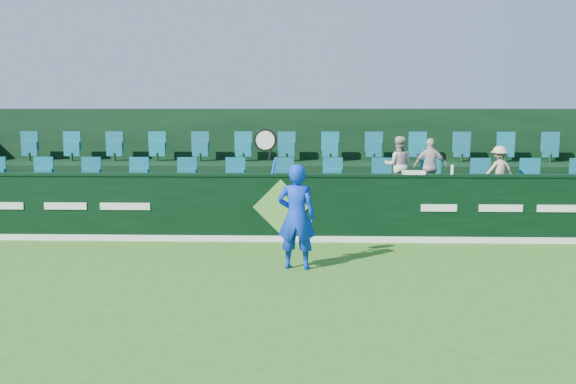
{
  "coord_description": "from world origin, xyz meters",
  "views": [
    {
      "loc": [
        0.53,
        -8.58,
        2.7
      ],
      "look_at": [
        0.18,
        2.8,
        1.15
      ],
      "focal_mm": 40.0,
      "sensor_mm": 36.0,
      "label": 1
    }
  ],
  "objects_px": {
    "towel": "(414,173)",
    "drinks_bottle": "(452,169)",
    "tennis_player": "(296,216)",
    "spectator_middle": "(430,166)",
    "spectator_left": "(398,165)",
    "spectator_right": "(499,170)"
  },
  "relations": [
    {
      "from": "tennis_player",
      "to": "spectator_middle",
      "type": "xyz_separation_m",
      "value": [
        2.8,
        3.29,
        0.51
      ]
    },
    {
      "from": "spectator_right",
      "to": "drinks_bottle",
      "type": "xyz_separation_m",
      "value": [
        -1.24,
        -1.12,
        0.13
      ]
    },
    {
      "from": "spectator_right",
      "to": "towel",
      "type": "distance_m",
      "value": 2.28
    },
    {
      "from": "tennis_player",
      "to": "drinks_bottle",
      "type": "xyz_separation_m",
      "value": [
        3.02,
        2.17,
        0.55
      ]
    },
    {
      "from": "towel",
      "to": "spectator_left",
      "type": "bearing_deg",
      "value": 97.41
    },
    {
      "from": "tennis_player",
      "to": "towel",
      "type": "height_order",
      "value": "tennis_player"
    },
    {
      "from": "towel",
      "to": "tennis_player",
      "type": "bearing_deg",
      "value": -136.26
    },
    {
      "from": "spectator_left",
      "to": "spectator_middle",
      "type": "distance_m",
      "value": 0.68
    },
    {
      "from": "spectator_left",
      "to": "towel",
      "type": "distance_m",
      "value": 1.13
    },
    {
      "from": "spectator_middle",
      "to": "towel",
      "type": "height_order",
      "value": "spectator_middle"
    },
    {
      "from": "spectator_left",
      "to": "drinks_bottle",
      "type": "relative_size",
      "value": 6.52
    },
    {
      "from": "spectator_left",
      "to": "drinks_bottle",
      "type": "bearing_deg",
      "value": 132.53
    },
    {
      "from": "spectator_middle",
      "to": "spectator_right",
      "type": "relative_size",
      "value": 1.15
    },
    {
      "from": "towel",
      "to": "drinks_bottle",
      "type": "xyz_separation_m",
      "value": [
        0.75,
        0.0,
        0.06
      ]
    },
    {
      "from": "towel",
      "to": "drinks_bottle",
      "type": "height_order",
      "value": "drinks_bottle"
    },
    {
      "from": "towel",
      "to": "spectator_right",
      "type": "bearing_deg",
      "value": 29.38
    },
    {
      "from": "spectator_middle",
      "to": "tennis_player",
      "type": "bearing_deg",
      "value": 56.13
    },
    {
      "from": "spectator_left",
      "to": "spectator_middle",
      "type": "height_order",
      "value": "spectator_left"
    },
    {
      "from": "tennis_player",
      "to": "spectator_left",
      "type": "distance_m",
      "value": 3.95
    },
    {
      "from": "spectator_right",
      "to": "towel",
      "type": "relative_size",
      "value": 2.44
    },
    {
      "from": "spectator_right",
      "to": "towel",
      "type": "bearing_deg",
      "value": 16.59
    },
    {
      "from": "tennis_player",
      "to": "spectator_middle",
      "type": "bearing_deg",
      "value": 49.56
    }
  ]
}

